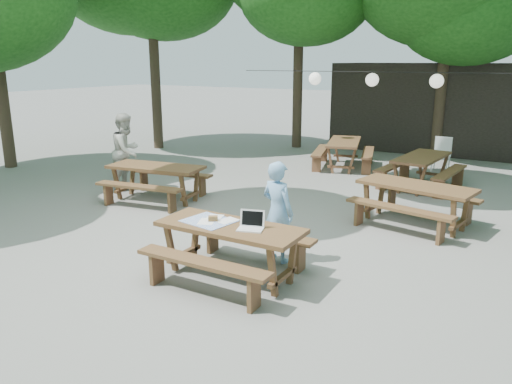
{
  "coord_description": "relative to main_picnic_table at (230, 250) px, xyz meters",
  "views": [
    {
      "loc": [
        3.78,
        -6.93,
        2.89
      ],
      "look_at": [
        0.31,
        -0.9,
        1.05
      ],
      "focal_mm": 35.0,
      "sensor_mm": 36.0,
      "label": 1
    }
  ],
  "objects": [
    {
      "name": "picnic_table_nw",
      "position": [
        -3.47,
        2.5,
        0.0
      ],
      "size": [
        2.12,
        1.85,
        0.75
      ],
      "rotation": [
        0.0,
        0.0,
        0.15
      ],
      "color": "brown",
      "rests_on": "ground"
    },
    {
      "name": "picnic_table_far_w",
      "position": [
        -1.2,
        7.64,
        0.0
      ],
      "size": [
        2.03,
        2.26,
        0.75
      ],
      "rotation": [
        0.0,
        0.0,
        1.84
      ],
      "color": "brown",
      "rests_on": "ground"
    },
    {
      "name": "second_person",
      "position": [
        -4.77,
        3.01,
        0.48
      ],
      "size": [
        0.82,
        0.96,
        1.73
      ],
      "primitive_type": "imported",
      "rotation": [
        0.0,
        0.0,
        1.78
      ],
      "color": "beige",
      "rests_on": "ground"
    },
    {
      "name": "laptop",
      "position": [
        0.32,
        0.02,
        0.42
      ],
      "size": [
        0.39,
        0.34,
        0.24
      ],
      "rotation": [
        0.0,
        0.0,
        0.29
      ],
      "color": "white",
      "rests_on": "main_picnic_table"
    },
    {
      "name": "pavilion",
      "position": [
        0.19,
        12.1,
        1.01
      ],
      "size": [
        6.0,
        3.0,
        2.8
      ],
      "primitive_type": "cube",
      "color": "black",
      "rests_on": "ground"
    },
    {
      "name": "picnic_table_ne",
      "position": [
        1.65,
        3.56,
        0.0
      ],
      "size": [
        2.17,
        1.92,
        0.75
      ],
      "rotation": [
        0.0,
        0.0,
        -0.19
      ],
      "color": "brown",
      "rests_on": "ground"
    },
    {
      "name": "plastic_chair",
      "position": [
        1.21,
        8.56,
        -0.13
      ],
      "size": [
        0.44,
        0.44,
        0.9
      ],
      "rotation": [
        0.0,
        0.0,
        -0.0
      ],
      "color": "silver",
      "rests_on": "ground"
    },
    {
      "name": "tabletop_clutter",
      "position": [
        -0.33,
        0.01,
        0.37
      ],
      "size": [
        0.74,
        0.65,
        0.08
      ],
      "color": "#3664BA",
      "rests_on": "main_picnic_table"
    },
    {
      "name": "woman",
      "position": [
        0.28,
        0.86,
        0.36
      ],
      "size": [
        0.62,
        0.48,
        1.51
      ],
      "primitive_type": "imported",
      "rotation": [
        0.0,
        0.0,
        2.9
      ],
      "color": "#7AAFDF",
      "rests_on": "ground"
    },
    {
      "name": "ground",
      "position": [
        -0.31,
        1.6,
        -0.39
      ],
      "size": [
        80.0,
        80.0,
        0.0
      ],
      "primitive_type": "plane",
      "color": "slate",
      "rests_on": "ground"
    },
    {
      "name": "paper_lanterns",
      "position": [
        -0.5,
        7.6,
        2.02
      ],
      "size": [
        9.0,
        0.34,
        0.38
      ],
      "color": "black",
      "rests_on": "ground"
    },
    {
      "name": "picnic_table_far_e",
      "position": [
        1.14,
        6.42,
        0.0
      ],
      "size": [
        1.77,
        2.07,
        0.75
      ],
      "rotation": [
        0.0,
        0.0,
        1.46
      ],
      "color": "brown",
      "rests_on": "ground"
    },
    {
      "name": "main_picnic_table",
      "position": [
        0.0,
        0.0,
        0.0
      ],
      "size": [
        2.0,
        1.58,
        0.75
      ],
      "color": "brown",
      "rests_on": "ground"
    }
  ]
}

